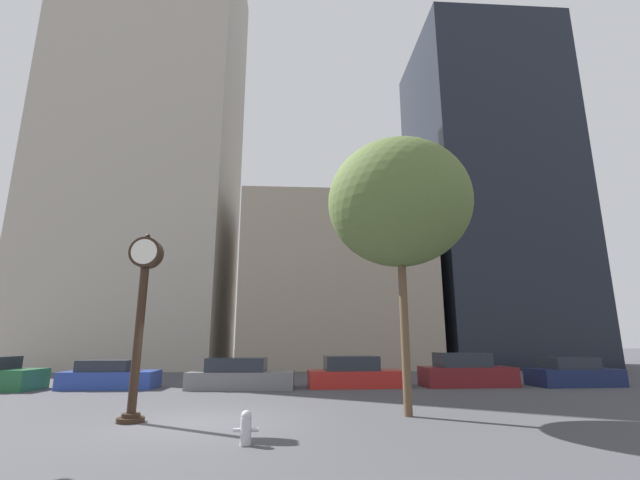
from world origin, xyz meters
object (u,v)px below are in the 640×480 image
object	(u,v)px
car_red	(355,374)
bare_tree	(399,203)
street_clock	(142,303)
fire_hydrant_near	(246,427)
car_maroon	(466,372)
car_navy	(573,374)
car_blue	(110,376)
car_grey	(240,376)

from	to	relation	value
car_red	bare_tree	size ratio (longest dim) A/B	0.54
street_clock	fire_hydrant_near	distance (m)	4.95
car_maroon	bare_tree	size ratio (longest dim) A/B	0.52
car_navy	fire_hydrant_near	xyz separation A→B (m)	(-13.85, -10.58, -0.21)
fire_hydrant_near	car_navy	bearing A→B (deg)	37.38
car_blue	fire_hydrant_near	bearing A→B (deg)	-57.68
car_grey	car_red	xyz separation A→B (m)	(5.06, 0.36, 0.02)
car_blue	car_navy	size ratio (longest dim) A/B	0.98
car_grey	car_maroon	world-z (taller)	car_maroon
street_clock	car_red	bearing A→B (deg)	49.32
car_red	bare_tree	xyz separation A→B (m)	(0.41, -7.62, 5.58)
car_blue	car_grey	distance (m)	5.73
car_blue	car_maroon	size ratio (longest dim) A/B	0.93
car_grey	car_maroon	bearing A→B (deg)	4.63
car_maroon	bare_tree	world-z (taller)	bare_tree
car_maroon	fire_hydrant_near	distance (m)	13.85
car_blue	street_clock	bearing A→B (deg)	-65.48
car_red	car_maroon	xyz separation A→B (m)	(5.13, -0.02, 0.06)
car_blue	car_grey	world-z (taller)	car_grey
car_grey	bare_tree	world-z (taller)	bare_tree
fire_hydrant_near	bare_tree	size ratio (longest dim) A/B	0.08
fire_hydrant_near	car_grey	bearing A→B (deg)	97.44
bare_tree	fire_hydrant_near	bearing A→B (deg)	-143.40
car_red	car_navy	xyz separation A→B (m)	(10.13, -0.10, -0.02)
car_navy	car_red	bearing A→B (deg)	176.13
car_navy	bare_tree	xyz separation A→B (m)	(-9.73, -7.52, 5.60)
street_clock	car_grey	bearing A→B (deg)	76.49
car_navy	bare_tree	world-z (taller)	bare_tree
street_clock	fire_hydrant_near	world-z (taller)	street_clock
fire_hydrant_near	bare_tree	world-z (taller)	bare_tree
car_grey	bare_tree	bearing A→B (deg)	-50.30
street_clock	car_maroon	xyz separation A→B (m)	(12.03, 8.01, -2.40)
car_navy	bare_tree	size ratio (longest dim) A/B	0.49
car_blue	car_maroon	world-z (taller)	car_maroon
car_navy	car_grey	bearing A→B (deg)	177.66
street_clock	car_red	world-z (taller)	street_clock
car_grey	car_red	bearing A→B (deg)	6.76
bare_tree	car_maroon	bearing A→B (deg)	58.15
street_clock	bare_tree	world-z (taller)	bare_tree
car_red	car_navy	bearing A→B (deg)	-2.76
car_blue	bare_tree	xyz separation A→B (m)	(11.18, -7.72, 5.63)
street_clock	car_navy	world-z (taller)	street_clock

